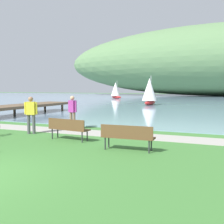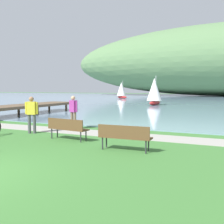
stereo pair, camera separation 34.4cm
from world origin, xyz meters
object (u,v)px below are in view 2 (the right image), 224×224
object	(u,v)px
person_at_shoreline	(73,110)
park_bench_near_camera	(124,136)
park_bench_further_along	(67,127)
person_on_the_grass	(32,112)
sailboat_nearest_to_shore	(154,91)
sailboat_mid_bay	(121,90)

from	to	relation	value
person_at_shoreline	park_bench_near_camera	bearing A→B (deg)	-39.29
park_bench_further_along	person_on_the_grass	bearing A→B (deg)	163.78
park_bench_near_camera	person_at_shoreline	bearing A→B (deg)	140.71
park_bench_further_along	sailboat_nearest_to_shore	distance (m)	23.12
person_on_the_grass	park_bench_near_camera	bearing A→B (deg)	-16.13
park_bench_further_along	park_bench_near_camera	bearing A→B (deg)	-16.05
park_bench_near_camera	park_bench_further_along	xyz separation A→B (m)	(-2.81, 0.81, 0.00)
person_at_shoreline	person_on_the_grass	bearing A→B (deg)	-119.34
sailboat_mid_bay	sailboat_nearest_to_shore	bearing A→B (deg)	-56.92
park_bench_near_camera	person_at_shoreline	xyz separation A→B (m)	(-4.15, 3.40, 0.46)
person_on_the_grass	sailboat_nearest_to_shore	distance (m)	22.25
person_at_shoreline	sailboat_mid_bay	distance (m)	40.31
sailboat_mid_bay	person_at_shoreline	bearing A→B (deg)	-71.26
park_bench_further_along	person_on_the_grass	xyz separation A→B (m)	(-2.40, 0.70, 0.46)
park_bench_further_along	person_on_the_grass	distance (m)	2.55
sailboat_nearest_to_shore	sailboat_mid_bay	size ratio (longest dim) A/B	1.01
person_on_the_grass	sailboat_mid_bay	distance (m)	41.79
person_on_the_grass	sailboat_mid_bay	bearing A→B (deg)	106.52
sailboat_nearest_to_shore	sailboat_mid_bay	xyz separation A→B (m)	(-11.61, 17.82, -0.02)
park_bench_further_along	sailboat_nearest_to_shore	size ratio (longest dim) A/B	0.52
park_bench_near_camera	person_on_the_grass	xyz separation A→B (m)	(-5.22, 1.51, 0.46)
sailboat_nearest_to_shore	person_on_the_grass	bearing A→B (deg)	-89.29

